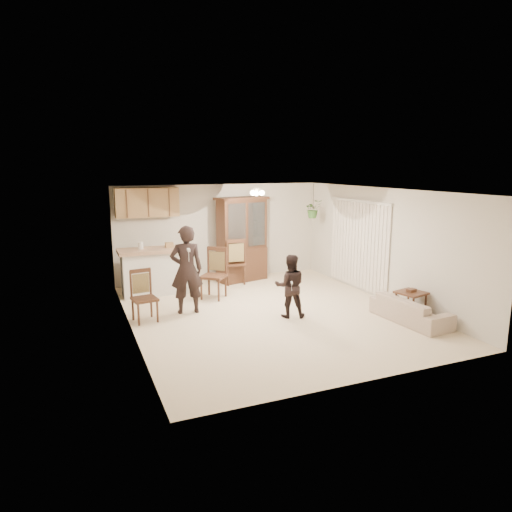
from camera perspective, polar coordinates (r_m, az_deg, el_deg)
name	(u,v)px	position (r m, az deg, el deg)	size (l,w,h in m)	color
floor	(270,313)	(9.41, 1.81, -7.18)	(6.50, 6.50, 0.00)	beige
ceiling	(271,190)	(8.95, 1.91, 8.20)	(5.50, 6.50, 0.02)	white
wall_back	(220,232)	(12.09, -4.48, 3.01)	(5.50, 0.02, 2.50)	beige
wall_front	(370,296)	(6.36, 14.02, -4.84)	(5.50, 0.02, 2.50)	beige
wall_left	(129,265)	(8.37, -15.57, -1.06)	(0.02, 6.50, 2.50)	beige
wall_right	(384,245)	(10.51, 15.66, 1.38)	(0.02, 6.50, 2.50)	beige
breakfast_bar	(158,273)	(10.93, -12.21, -2.10)	(1.60, 0.55, 1.00)	silver
bar_top	(157,250)	(10.82, -12.33, 0.74)	(1.75, 0.70, 0.08)	tan
upper_cabinets	(147,202)	(11.38, -13.45, 6.53)	(1.50, 0.34, 0.70)	brown
vertical_blinds	(358,245)	(11.23, 12.65, 1.36)	(0.06, 2.30, 2.10)	silver
ceiling_fixture	(257,192)	(10.13, 0.13, 7.99)	(0.36, 0.36, 0.20)	beige
hanging_plant	(313,209)	(12.17, 7.15, 5.85)	(0.43, 0.37, 0.48)	#284E1F
plant_cord	(313,197)	(12.14, 7.19, 7.38)	(0.01, 0.01, 0.65)	#29231E
sofa	(411,303)	(9.31, 18.76, -5.64)	(1.87, 0.73, 0.73)	beige
adult	(187,270)	(9.34, -8.67, -1.73)	(0.66, 0.43, 1.80)	black
child	(290,284)	(9.05, 4.28, -3.51)	(0.66, 0.51, 1.35)	black
china_hutch	(242,240)	(11.85, -1.77, 2.04)	(1.47, 0.82, 2.19)	#352013
side_table	(410,305)	(9.52, 18.74, -5.78)	(0.60, 0.60, 0.61)	#352013
chair_bar	(145,307)	(9.13, -13.71, -6.23)	(0.51, 0.51, 1.01)	#352013
chair_hutch_left	(214,284)	(10.42, -5.32, -3.54)	(0.72, 0.72, 1.15)	#352013
chair_hutch_right	(234,271)	(11.68, -2.79, -1.84)	(0.55, 0.55, 1.18)	#352013
controller_adult	(189,250)	(8.83, -8.42, 0.75)	(0.05, 0.16, 0.05)	silver
controller_child	(292,283)	(8.74, 4.49, -3.35)	(0.03, 0.11, 0.03)	silver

